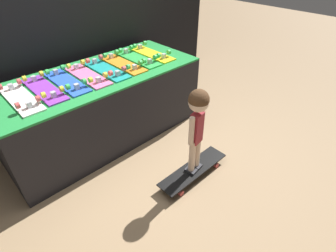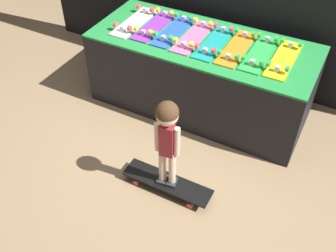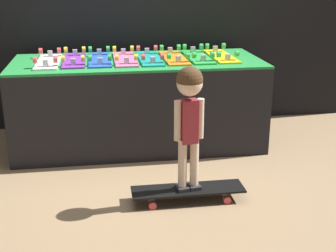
{
  "view_description": "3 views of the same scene",
  "coord_description": "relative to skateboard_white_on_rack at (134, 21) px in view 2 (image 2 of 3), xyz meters",
  "views": [
    {
      "loc": [
        -1.19,
        -1.68,
        1.9
      ],
      "look_at": [
        0.21,
        -0.21,
        0.43
      ],
      "focal_mm": 28.0,
      "sensor_mm": 36.0,
      "label": 1
    },
    {
      "loc": [
        1.23,
        -2.42,
        2.68
      ],
      "look_at": [
        0.07,
        -0.23,
        0.39
      ],
      "focal_mm": 42.0,
      "sensor_mm": 36.0,
      "label": 2
    },
    {
      "loc": [
        -0.35,
        -3.4,
        1.54
      ],
      "look_at": [
        0.14,
        -0.25,
        0.45
      ],
      "focal_mm": 50.0,
      "sensor_mm": 36.0,
      "label": 3
    }
  ],
  "objects": [
    {
      "name": "skateboard_yellow_on_rack",
      "position": [
        1.51,
        0.03,
        0.0
      ],
      "size": [
        0.19,
        0.66,
        0.09
      ],
      "color": "yellow",
      "rests_on": "display_rack"
    },
    {
      "name": "skateboard_orange_on_rack",
      "position": [
        1.08,
        0.01,
        0.0
      ],
      "size": [
        0.19,
        0.66,
        0.09
      ],
      "color": "orange",
      "rests_on": "display_rack"
    },
    {
      "name": "skateboard_green_on_rack",
      "position": [
        1.29,
        0.02,
        0.0
      ],
      "size": [
        0.19,
        0.66,
        0.09
      ],
      "color": "green",
      "rests_on": "display_rack"
    },
    {
      "name": "child",
      "position": [
        0.99,
        -1.16,
        -0.1
      ],
      "size": [
        0.2,
        0.17,
        0.85
      ],
      "rotation": [
        0.0,
        0.0,
        0.15
      ],
      "color": "#2D2D33",
      "rests_on": "skateboard_on_floor"
    },
    {
      "name": "skateboard_teal_on_rack",
      "position": [
        0.86,
        0.01,
        0.0
      ],
      "size": [
        0.19,
        0.66,
        0.09
      ],
      "color": "teal",
      "rests_on": "display_rack"
    },
    {
      "name": "skateboard_blue_on_rack",
      "position": [
        0.43,
        0.02,
        0.0
      ],
      "size": [
        0.19,
        0.66,
        0.09
      ],
      "color": "blue",
      "rests_on": "display_rack"
    },
    {
      "name": "skateboard_pink_on_rack",
      "position": [
        0.65,
        0.01,
        0.0
      ],
      "size": [
        0.19,
        0.66,
        0.09
      ],
      "color": "pink",
      "rests_on": "display_rack"
    },
    {
      "name": "skateboard_white_on_rack",
      "position": [
        0.0,
        0.0,
        0.0
      ],
      "size": [
        0.19,
        0.66,
        0.09
      ],
      "color": "white",
      "rests_on": "display_rack"
    },
    {
      "name": "ground_plane",
      "position": [
        0.76,
        -0.61,
        -0.79
      ],
      "size": [
        16.0,
        16.0,
        0.0
      ],
      "primitive_type": "plane",
      "color": "#9E7F5B"
    },
    {
      "name": "skateboard_on_floor",
      "position": [
        0.99,
        -1.16,
        -0.71
      ],
      "size": [
        0.78,
        0.2,
        0.09
      ],
      "color": "black",
      "rests_on": "ground_plane"
    },
    {
      "name": "display_rack",
      "position": [
        0.76,
        0.01,
        -0.4
      ],
      "size": [
        2.15,
        0.9,
        0.77
      ],
      "color": "black",
      "rests_on": "ground_plane"
    },
    {
      "name": "skateboard_purple_on_rack",
      "position": [
        0.22,
        0.03,
        0.0
      ],
      "size": [
        0.19,
        0.66,
        0.09
      ],
      "color": "purple",
      "rests_on": "display_rack"
    }
  ]
}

